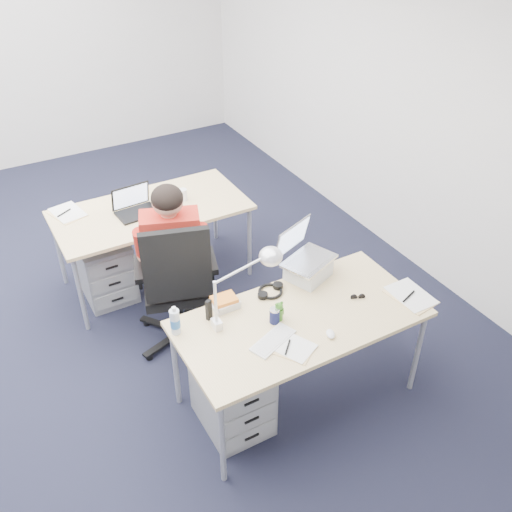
# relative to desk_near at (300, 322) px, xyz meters

# --- Properties ---
(floor) EXTENTS (7.00, 7.00, 0.00)m
(floor) POSITION_rel_desk_near_xyz_m (-1.16, 1.26, -0.68)
(floor) COLOR black
(floor) RESTS_ON ground
(room) EXTENTS (6.02, 7.02, 2.80)m
(room) POSITION_rel_desk_near_xyz_m (-1.16, 1.26, 1.03)
(room) COLOR silver
(room) RESTS_ON ground
(desk_near) EXTENTS (1.60, 0.80, 0.73)m
(desk_near) POSITION_rel_desk_near_xyz_m (0.00, 0.00, 0.00)
(desk_near) COLOR #D4B57A
(desk_near) RESTS_ON ground
(desk_far) EXTENTS (1.60, 0.80, 0.73)m
(desk_far) POSITION_rel_desk_near_xyz_m (-0.35, 1.76, 0.00)
(desk_far) COLOR #D4B57A
(desk_far) RESTS_ON ground
(office_chair) EXTENTS (0.91, 0.91, 1.15)m
(office_chair) POSITION_rel_desk_near_xyz_m (-0.48, 0.92, -0.36)
(office_chair) COLOR black
(office_chair) RESTS_ON ground
(seated_person) EXTENTS (0.58, 0.79, 1.34)m
(seated_person) POSITION_rel_desk_near_xyz_m (-0.42, 1.10, -0.00)
(seated_person) COLOR red
(seated_person) RESTS_ON ground
(drawer_pedestal_near) EXTENTS (0.40, 0.50, 0.55)m
(drawer_pedestal_near) POSITION_rel_desk_near_xyz_m (-0.50, 0.02, -0.41)
(drawer_pedestal_near) COLOR #939598
(drawer_pedestal_near) RESTS_ON ground
(drawer_pedestal_far) EXTENTS (0.40, 0.50, 0.55)m
(drawer_pedestal_far) POSITION_rel_desk_near_xyz_m (-0.80, 1.77, -0.41)
(drawer_pedestal_far) COLOR #939598
(drawer_pedestal_far) RESTS_ON ground
(silver_laptop) EXTENTS (0.44, 0.40, 0.38)m
(silver_laptop) POSITION_rel_desk_near_xyz_m (0.28, 0.33, 0.24)
(silver_laptop) COLOR silver
(silver_laptop) RESTS_ON desk_near
(wireless_keyboard) EXTENTS (0.33, 0.23, 0.02)m
(wireless_keyboard) POSITION_rel_desk_near_xyz_m (-0.27, -0.11, 0.05)
(wireless_keyboard) COLOR white
(wireless_keyboard) RESTS_ON desk_near
(computer_mouse) EXTENTS (0.08, 0.10, 0.03)m
(computer_mouse) POSITION_rel_desk_near_xyz_m (0.06, -0.24, 0.06)
(computer_mouse) COLOR white
(computer_mouse) RESTS_ON desk_near
(headphones) EXTENTS (0.25, 0.22, 0.04)m
(headphones) POSITION_rel_desk_near_xyz_m (-0.04, 0.31, 0.06)
(headphones) COLOR black
(headphones) RESTS_ON desk_near
(can_koozie) EXTENTS (0.07, 0.07, 0.11)m
(can_koozie) POSITION_rel_desk_near_xyz_m (-0.17, 0.04, 0.10)
(can_koozie) COLOR #151A43
(can_koozie) RESTS_ON desk_near
(water_bottle) EXTENTS (0.08, 0.08, 0.20)m
(water_bottle) POSITION_rel_desk_near_xyz_m (-0.75, 0.26, 0.15)
(water_bottle) COLOR silver
(water_bottle) RESTS_ON desk_near
(bear_figurine) EXTENTS (0.09, 0.08, 0.14)m
(bear_figurine) POSITION_rel_desk_near_xyz_m (-0.13, 0.05, 0.12)
(bear_figurine) COLOR #23681B
(bear_figurine) RESTS_ON desk_near
(book_stack) EXTENTS (0.19, 0.16, 0.08)m
(book_stack) POSITION_rel_desk_near_xyz_m (-0.38, 0.32, 0.08)
(book_stack) COLOR silver
(book_stack) RESTS_ON desk_near
(cordless_phone) EXTENTS (0.05, 0.04, 0.15)m
(cordless_phone) POSITION_rel_desk_near_xyz_m (-0.52, 0.27, 0.12)
(cordless_phone) COLOR black
(cordless_phone) RESTS_ON desk_near
(papers_left) EXTENTS (0.30, 0.33, 0.01)m
(papers_left) POSITION_rel_desk_near_xyz_m (-0.21, -0.20, 0.05)
(papers_left) COLOR #E8C686
(papers_left) RESTS_ON desk_near
(papers_right) EXTENTS (0.23, 0.32, 0.01)m
(papers_right) POSITION_rel_desk_near_xyz_m (0.75, -0.20, 0.05)
(papers_right) COLOR #E8C686
(papers_right) RESTS_ON desk_near
(sunglasses) EXTENTS (0.11, 0.08, 0.02)m
(sunglasses) POSITION_rel_desk_near_xyz_m (0.43, -0.03, 0.06)
(sunglasses) COLOR black
(sunglasses) RESTS_ON desk_near
(desk_lamp) EXTENTS (0.46, 0.25, 0.49)m
(desk_lamp) POSITION_rel_desk_near_xyz_m (-0.36, 0.17, 0.29)
(desk_lamp) COLOR silver
(desk_lamp) RESTS_ON desk_near
(dark_laptop) EXTENTS (0.35, 0.34, 0.24)m
(dark_laptop) POSITION_rel_desk_near_xyz_m (-0.47, 1.73, 0.17)
(dark_laptop) COLOR black
(dark_laptop) RESTS_ON desk_far
(far_cup) EXTENTS (0.07, 0.07, 0.10)m
(far_cup) POSITION_rel_desk_near_xyz_m (-0.05, 1.76, 0.10)
(far_cup) COLOR white
(far_cup) RESTS_ON desk_far
(far_papers) EXTENTS (0.28, 0.35, 0.01)m
(far_papers) POSITION_rel_desk_near_xyz_m (-0.98, 2.02, 0.05)
(far_papers) COLOR white
(far_papers) RESTS_ON desk_far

